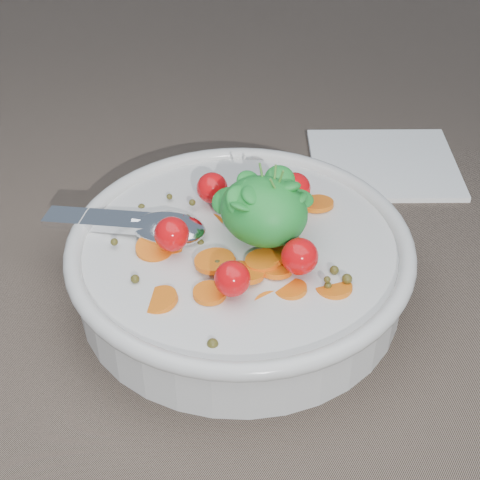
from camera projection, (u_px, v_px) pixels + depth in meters
The scene contains 3 objects.
ground at pixel (259, 292), 0.62m from camera, with size 6.00×6.00×0.00m, color #736152.
bowl at pixel (240, 262), 0.60m from camera, with size 0.30×0.28×0.12m.
napkin at pixel (384, 164), 0.77m from camera, with size 0.15×0.13×0.01m, color white.
Camera 1 is at (0.22, -0.40, 0.43)m, focal length 55.00 mm.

